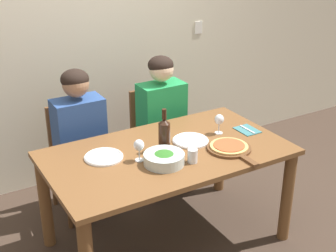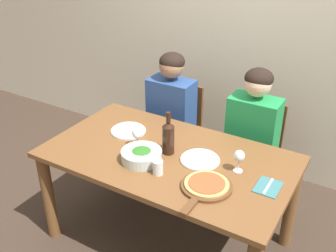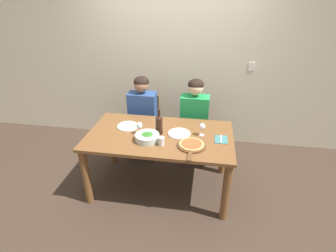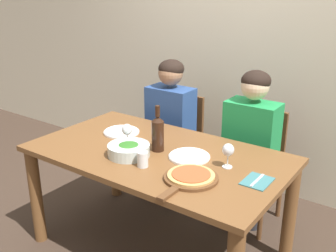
{
  "view_description": "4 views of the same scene",
  "coord_description": "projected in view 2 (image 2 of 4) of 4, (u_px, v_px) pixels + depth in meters",
  "views": [
    {
      "loc": [
        -1.45,
        -2.48,
        2.2
      ],
      "look_at": [
        0.04,
        0.06,
        0.9
      ],
      "focal_mm": 50.0,
      "sensor_mm": 36.0,
      "label": 1
    },
    {
      "loc": [
        1.14,
        -1.92,
        2.16
      ],
      "look_at": [
        -0.08,
        0.14,
        0.88
      ],
      "focal_mm": 42.0,
      "sensor_mm": 36.0,
      "label": 2
    },
    {
      "loc": [
        0.51,
        -2.57,
        2.23
      ],
      "look_at": [
        0.1,
        -0.02,
        0.88
      ],
      "focal_mm": 28.0,
      "sensor_mm": 36.0,
      "label": 3
    },
    {
      "loc": [
        1.41,
        -1.86,
        1.77
      ],
      "look_at": [
        0.0,
        0.12,
        0.89
      ],
      "focal_mm": 42.0,
      "sensor_mm": 36.0,
      "label": 4
    }
  ],
  "objects": [
    {
      "name": "water_tumbler",
      "position": [
        158.0,
        167.0,
        2.42
      ],
      "size": [
        0.07,
        0.07,
        0.09
      ],
      "color": "silver",
      "rests_on": "dining_table"
    },
    {
      "name": "pizza_on_board",
      "position": [
        206.0,
        186.0,
        2.3
      ],
      "size": [
        0.31,
        0.45,
        0.04
      ],
      "color": "brown",
      "rests_on": "dining_table"
    },
    {
      "name": "fork_on_napkin",
      "position": [
        268.0,
        187.0,
        2.31
      ],
      "size": [
        0.14,
        0.18,
        0.01
      ],
      "color": "#387075",
      "rests_on": "dining_table"
    },
    {
      "name": "broccoli_bowl",
      "position": [
        142.0,
        155.0,
        2.55
      ],
      "size": [
        0.27,
        0.27,
        0.08
      ],
      "color": "silver",
      "rests_on": "dining_table"
    },
    {
      "name": "person_woman",
      "position": [
        170.0,
        109.0,
        3.33
      ],
      "size": [
        0.47,
        0.51,
        1.21
      ],
      "color": "#28282D",
      "rests_on": "ground"
    },
    {
      "name": "ground_plane",
      "position": [
        168.0,
        238.0,
        2.99
      ],
      "size": [
        40.0,
        40.0,
        0.0
      ],
      "primitive_type": "plane",
      "color": "#3D2D23"
    },
    {
      "name": "chair_right",
      "position": [
        254.0,
        151.0,
        3.2
      ],
      "size": [
        0.42,
        0.42,
        0.87
      ],
      "color": "brown",
      "rests_on": "ground"
    },
    {
      "name": "wine_glass_left",
      "position": [
        137.0,
        134.0,
        2.67
      ],
      "size": [
        0.07,
        0.07,
        0.15
      ],
      "color": "silver",
      "rests_on": "dining_table"
    },
    {
      "name": "dining_table",
      "position": [
        168.0,
        169.0,
        2.69
      ],
      "size": [
        1.66,
        0.94,
        0.75
      ],
      "color": "brown",
      "rests_on": "ground"
    },
    {
      "name": "wine_glass_right",
      "position": [
        239.0,
        157.0,
        2.41
      ],
      "size": [
        0.07,
        0.07,
        0.15
      ],
      "color": "silver",
      "rests_on": "dining_table"
    },
    {
      "name": "back_wall",
      "position": [
        247.0,
        25.0,
        3.35
      ],
      "size": [
        10.0,
        0.06,
        2.7
      ],
      "color": "beige",
      "rests_on": "ground"
    },
    {
      "name": "dinner_plate_left",
      "position": [
        128.0,
        130.0,
        2.91
      ],
      "size": [
        0.26,
        0.26,
        0.02
      ],
      "color": "white",
      "rests_on": "dining_table"
    },
    {
      "name": "chair_left",
      "position": [
        176.0,
        129.0,
        3.53
      ],
      "size": [
        0.42,
        0.42,
        0.87
      ],
      "color": "brown",
      "rests_on": "ground"
    },
    {
      "name": "dinner_plate_right",
      "position": [
        200.0,
        159.0,
        2.57
      ],
      "size": [
        0.26,
        0.26,
        0.02
      ],
      "color": "white",
      "rests_on": "dining_table"
    },
    {
      "name": "person_man",
      "position": [
        252.0,
        129.0,
        3.0
      ],
      "size": [
        0.47,
        0.51,
        1.21
      ],
      "color": "#28282D",
      "rests_on": "ground"
    },
    {
      "name": "wine_bottle",
      "position": [
        168.0,
        137.0,
        2.6
      ],
      "size": [
        0.08,
        0.08,
        0.3
      ],
      "color": "black",
      "rests_on": "dining_table"
    }
  ]
}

